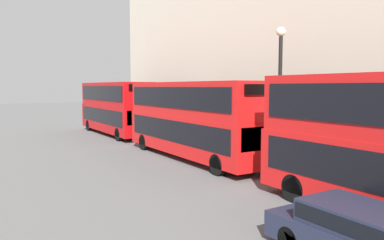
% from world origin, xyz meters
% --- Properties ---
extents(bus_second_in_queue, '(2.59, 11.34, 4.31)m').
position_xyz_m(bus_second_in_queue, '(1.60, 19.08, 2.38)').
color(bus_second_in_queue, red).
rests_on(bus_second_in_queue, ground).
extents(bus_third_in_queue, '(2.59, 10.93, 4.39)m').
position_xyz_m(bus_third_in_queue, '(1.60, 31.59, 2.42)').
color(bus_third_in_queue, '#B20C0F').
rests_on(bus_third_in_queue, ground).
extents(car_dark_sedan, '(1.83, 4.48, 1.37)m').
position_xyz_m(car_dark_sedan, '(-1.80, 6.23, 0.73)').
color(car_dark_sedan, '#1E2338').
rests_on(car_dark_sedan, ground).
extents(street_lamp, '(0.44, 0.44, 6.82)m').
position_xyz_m(street_lamp, '(3.51, 14.26, 4.19)').
color(street_lamp, black).
rests_on(street_lamp, ground).
extents(pedestrian, '(0.36, 0.36, 1.65)m').
position_xyz_m(pedestrian, '(4.52, 9.85, 0.76)').
color(pedestrian, '#26262D').
rests_on(pedestrian, ground).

